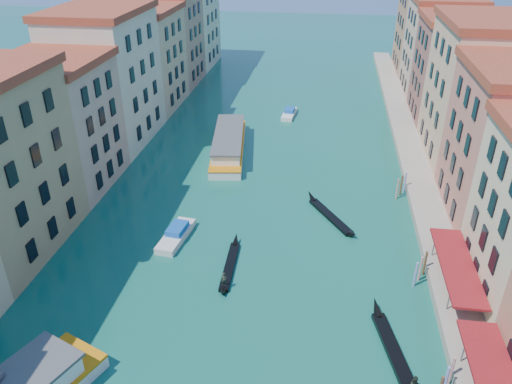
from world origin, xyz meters
The scene contains 10 objects.
left_bank_palazzos centered at (-26.00, 64.68, 9.71)m, with size 12.80×128.40×21.00m.
right_bank_palazzos centered at (30.00, 65.00, 9.75)m, with size 12.80×128.40×21.00m.
quay centered at (22.00, 65.00, 0.50)m, with size 4.00×140.00×1.00m, color #9F9780.
mooring_poles_right centered at (19.10, 28.80, 1.30)m, with size 1.44×54.24×3.20m.
vaporetto_far centered at (-6.27, 68.82, 1.37)m, with size 7.35×20.84×3.04m.
gondola_fore centered at (-0.39, 39.23, 0.36)m, with size 1.26×10.66×2.13m.
gondola_right centered at (15.81, 28.95, 0.49)m, with size 3.91×12.64×2.55m.
gondola_far centered at (9.89, 51.03, 0.33)m, with size 6.88×10.11×1.62m.
motorboat_mid centered at (-7.53, 43.75, 0.56)m, with size 3.04×7.21×1.45m.
motorboat_far centered at (1.81, 86.17, 0.51)m, with size 2.52×6.52×1.32m.
Camera 1 is at (8.53, -2.25, 32.60)m, focal length 35.00 mm.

